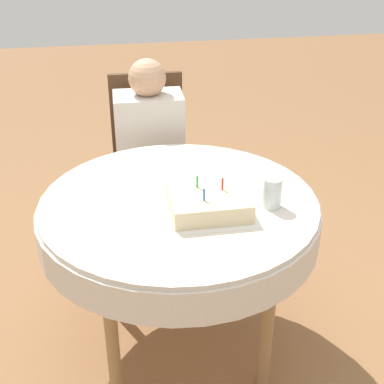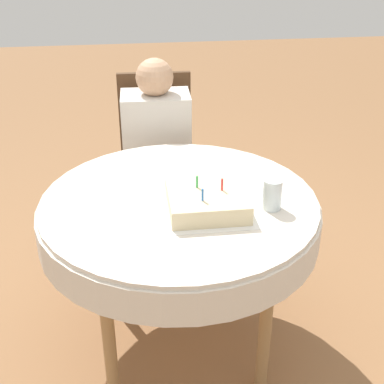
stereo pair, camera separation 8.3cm
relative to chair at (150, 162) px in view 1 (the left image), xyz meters
The scene contains 7 objects.
ground_plane 1.02m from the chair, 87.88° to the right, with size 12.00×12.00×0.00m, color #8C603D.
dining_table 0.90m from the chair, 87.88° to the right, with size 1.12×1.12×0.75m.
chair is the anchor object (origin of this frame).
person 0.19m from the chair, 91.79° to the right, with size 0.36×0.33×1.11m.
napkin 1.01m from the chair, 82.35° to the right, with size 0.34×0.34×0.00m.
birthday_cake 1.02m from the chair, 82.35° to the right, with size 0.29×0.29×0.12m.
drinking_glass 1.11m from the chair, 69.33° to the right, with size 0.07×0.07×0.12m.
Camera 1 is at (-0.26, -1.82, 1.78)m, focal length 50.00 mm.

